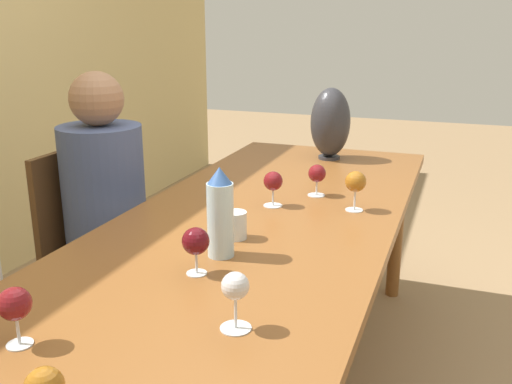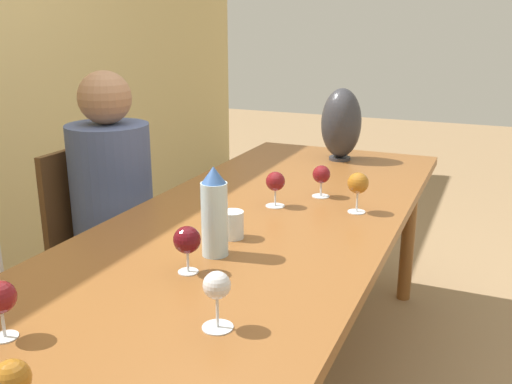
% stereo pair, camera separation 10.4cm
% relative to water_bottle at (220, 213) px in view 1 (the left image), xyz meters
% --- Properties ---
extents(dining_table, '(2.54, 0.94, 0.76)m').
position_rel_water_bottle_xyz_m(dining_table, '(0.30, 0.01, -0.20)').
color(dining_table, brown).
rests_on(dining_table, ground_plane).
extents(water_bottle, '(0.08, 0.08, 0.27)m').
position_rel_water_bottle_xyz_m(water_bottle, '(0.00, 0.00, 0.00)').
color(water_bottle, silver).
rests_on(water_bottle, dining_table).
extents(water_tumbler, '(0.07, 0.07, 0.09)m').
position_rel_water_bottle_xyz_m(water_tumbler, '(0.14, 0.01, -0.09)').
color(water_tumbler, silver).
rests_on(water_tumbler, dining_table).
extents(vase, '(0.20, 0.20, 0.35)m').
position_rel_water_bottle_xyz_m(vase, '(1.31, -0.02, 0.05)').
color(vase, '#2D2D33').
rests_on(vase, dining_table).
extents(wine_glass_0, '(0.08, 0.08, 0.13)m').
position_rel_water_bottle_xyz_m(wine_glass_0, '(-0.14, 0.01, -0.04)').
color(wine_glass_0, silver).
rests_on(wine_glass_0, dining_table).
extents(wine_glass_1, '(0.08, 0.08, 0.15)m').
position_rel_water_bottle_xyz_m(wine_glass_1, '(0.55, -0.29, -0.02)').
color(wine_glass_1, silver).
rests_on(wine_glass_1, dining_table).
extents(wine_glass_3, '(0.07, 0.07, 0.14)m').
position_rel_water_bottle_xyz_m(wine_glass_3, '(-0.37, -0.20, -0.03)').
color(wine_glass_3, silver).
rests_on(wine_glass_3, dining_table).
extents(wine_glass_4, '(0.07, 0.07, 0.13)m').
position_rel_water_bottle_xyz_m(wine_glass_4, '(0.50, 0.01, -0.04)').
color(wine_glass_4, silver).
rests_on(wine_glass_4, dining_table).
extents(wine_glass_5, '(0.07, 0.07, 0.13)m').
position_rel_water_bottle_xyz_m(wine_glass_5, '(0.68, -0.11, -0.04)').
color(wine_glass_5, silver).
rests_on(wine_glass_5, dining_table).
extents(wine_glass_6, '(0.07, 0.07, 0.13)m').
position_rel_water_bottle_xyz_m(wine_glass_6, '(-0.59, 0.21, -0.04)').
color(wine_glass_6, silver).
rests_on(wine_glass_6, dining_table).
extents(chair_far, '(0.44, 0.44, 0.90)m').
position_rel_water_bottle_xyz_m(chair_far, '(0.50, 0.82, -0.40)').
color(chair_far, brown).
rests_on(chair_far, ground_plane).
extents(person_far, '(0.34, 0.34, 1.24)m').
position_rel_water_bottle_xyz_m(person_far, '(0.50, 0.74, -0.23)').
color(person_far, '#2D2D38').
rests_on(person_far, ground_plane).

